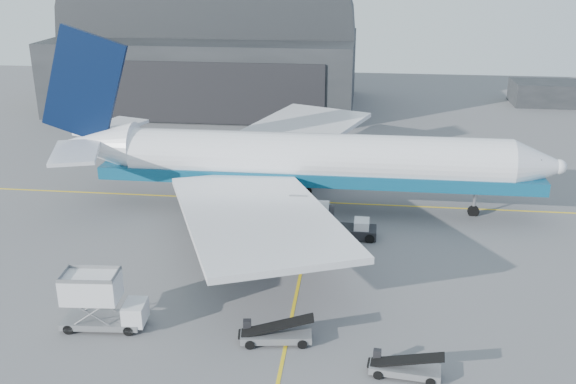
# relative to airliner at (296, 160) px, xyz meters

# --- Properties ---
(ground) EXTENTS (200.00, 200.00, 0.00)m
(ground) POSITION_rel_airliner_xyz_m (1.94, -18.12, -5.27)
(ground) COLOR #565659
(ground) RESTS_ON ground
(taxi_lines) EXTENTS (80.00, 42.12, 0.02)m
(taxi_lines) POSITION_rel_airliner_xyz_m (1.94, -5.45, -5.26)
(taxi_lines) COLOR yellow
(taxi_lines) RESTS_ON ground
(hangar) EXTENTS (50.00, 28.30, 28.00)m
(hangar) POSITION_rel_airliner_xyz_m (-20.06, 46.83, 4.27)
(hangar) COLOR black
(hangar) RESTS_ON ground
(distant_bldg_a) EXTENTS (14.00, 8.00, 4.00)m
(distant_bldg_a) POSITION_rel_airliner_xyz_m (39.94, 53.88, -5.27)
(distant_bldg_a) COLOR black
(distant_bldg_a) RESTS_ON ground
(airliner) EXTENTS (53.70, 52.07, 18.85)m
(airliner) POSITION_rel_airliner_xyz_m (0.00, 0.00, 0.00)
(airliner) COLOR white
(airliner) RESTS_ON ground
(catering_truck) EXTENTS (6.14, 2.68, 4.12)m
(catering_truck) POSITION_rel_airliner_xyz_m (-11.49, -24.43, -3.19)
(catering_truck) COLOR slate
(catering_truck) RESTS_ON ground
(pushback_tug) EXTENTS (4.06, 2.44, 1.86)m
(pushback_tug) POSITION_rel_airliner_xyz_m (6.45, -6.76, -4.58)
(pushback_tug) COLOR black
(pushback_tug) RESTS_ON ground
(belt_loader_a) EXTENTS (5.33, 2.40, 2.00)m
(belt_loader_a) POSITION_rel_airliner_xyz_m (1.16, -24.86, -4.66)
(belt_loader_a) COLOR slate
(belt_loader_a) RESTS_ON ground
(belt_loader_b) EXTENTS (4.86, 2.09, 1.82)m
(belt_loader_b) POSITION_rel_airliner_xyz_m (9.84, -27.62, -4.71)
(belt_loader_b) COLOR slate
(belt_loader_b) RESTS_ON ground
(traffic_cone) EXTENTS (0.39, 0.39, 0.56)m
(traffic_cone) POSITION_rel_airliner_xyz_m (-1.42, -12.88, -5.01)
(traffic_cone) COLOR #F95207
(traffic_cone) RESTS_ON ground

